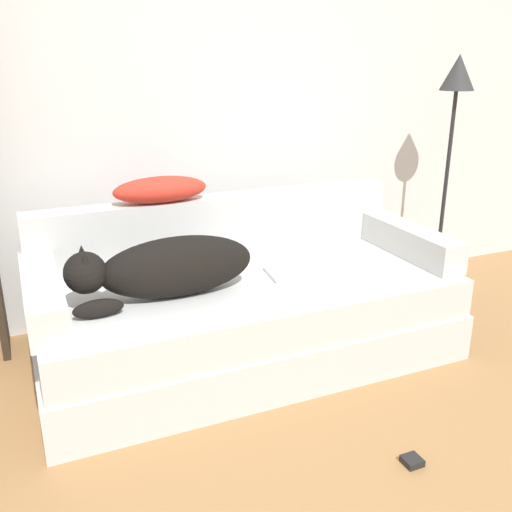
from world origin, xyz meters
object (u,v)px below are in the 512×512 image
at_px(dog, 165,268).
at_px(laptop, 296,272).
at_px(floor_lamp, 453,117).
at_px(power_adapter, 412,461).
at_px(couch, 248,319).
at_px(throw_pillow, 160,190).

height_order(dog, laptop, dog).
distance_m(floor_lamp, power_adapter, 2.12).
xyz_separation_m(dog, power_adapter, (0.68, -0.94, -0.56)).
xyz_separation_m(dog, laptop, (0.67, 0.03, -0.13)).
height_order(couch, dog, dog).
distance_m(couch, dog, 0.56).
distance_m(laptop, floor_lamp, 1.45).
xyz_separation_m(dog, floor_lamp, (1.90, 0.40, 0.54)).
bearing_deg(throw_pillow, couch, -51.01).
height_order(couch, power_adapter, couch).
xyz_separation_m(laptop, throw_pillow, (-0.56, 0.42, 0.38)).
height_order(floor_lamp, power_adapter, floor_lamp).
bearing_deg(couch, floor_lamp, 13.07).
bearing_deg(power_adapter, dog, 125.72).
bearing_deg(laptop, power_adapter, -83.62).
bearing_deg(couch, power_adapter, -75.81).
distance_m(laptop, power_adapter, 1.05).
distance_m(couch, floor_lamp, 1.76).
bearing_deg(floor_lamp, throw_pillow, 178.54).
bearing_deg(laptop, couch, 178.94).
distance_m(throw_pillow, floor_lamp, 1.81).
xyz_separation_m(dog, throw_pillow, (0.11, 0.45, 0.25)).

